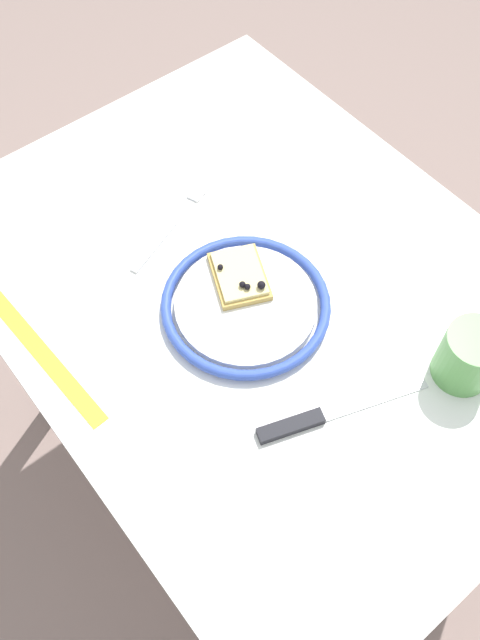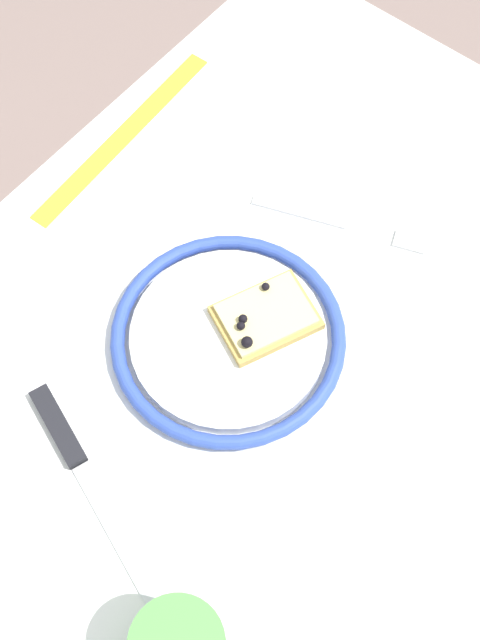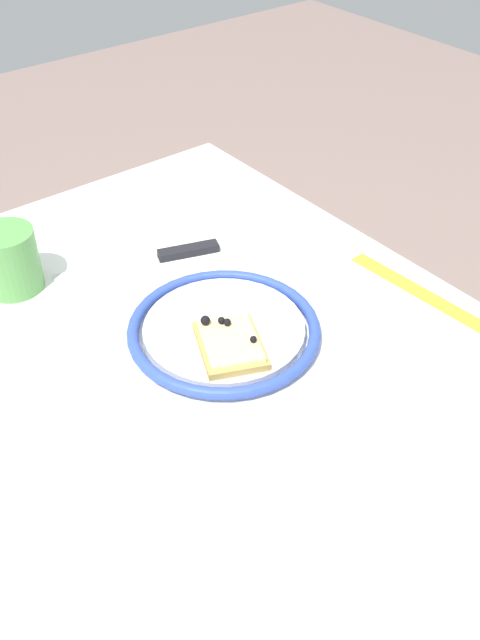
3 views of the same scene
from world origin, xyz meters
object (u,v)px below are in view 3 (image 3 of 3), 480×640
plate (224,330)px  measuring_tape (442,305)px  pizza_slice_near (230,343)px  fork (326,426)px  dining_table (206,415)px  cup (9,260)px  knife (167,255)px

plate → measuring_tape: bearing=-115.8°
plate → pizza_slice_near: size_ratio=2.03×
fork → pizza_slice_near: bearing=5.2°
measuring_tape → plate: bearing=61.1°
plate → pizza_slice_near: (-0.04, 0.02, 0.01)m
dining_table → measuring_tape: size_ratio=3.15×
measuring_tape → dining_table: bearing=66.9°
measuring_tape → cup: bearing=44.6°
dining_table → measuring_tape: (-0.11, -0.31, 0.10)m
knife → fork: knife is taller
pizza_slice_near → measuring_tape: size_ratio=0.40×
dining_table → pizza_slice_near: pizza_slice_near is taller
dining_table → fork: size_ratio=4.92×
dining_table → cup: (0.28, 0.12, 0.15)m
measuring_tape → knife: bearing=32.4°
pizza_slice_near → knife: pizza_slice_near is taller
cup → plate: bearing=-148.1°
pizza_slice_near → dining_table: bearing=49.5°
dining_table → measuring_tape: 0.35m
dining_table → pizza_slice_near: (-0.02, -0.03, 0.13)m
fork → cup: 0.48m
dining_table → pizza_slice_near: 0.13m
knife → dining_table: bearing=157.8°
dining_table → pizza_slice_near: bearing=-130.5°
plate → knife: plate is taller
dining_table → cup: 0.34m
knife → cup: (0.07, 0.20, 0.04)m
plate → knife: 0.19m
fork → cup: (0.45, 0.16, 0.04)m
plate → pizza_slice_near: pizza_slice_near is taller
cup → knife: bearing=-109.5°
plate → fork: (-0.19, 0.01, -0.01)m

